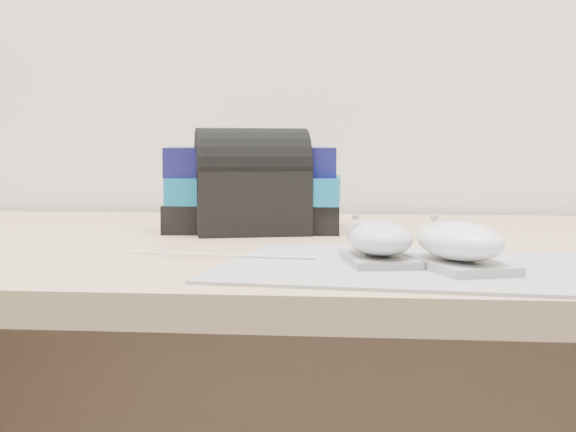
# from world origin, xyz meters

# --- Properties ---
(desk) EXTENTS (1.60, 0.80, 0.73)m
(desk) POSITION_xyz_m (0.00, 1.64, 0.50)
(desk) COLOR tan
(desk) RESTS_ON ground
(mousepad) EXTENTS (0.37, 0.31, 0.00)m
(mousepad) POSITION_xyz_m (0.04, 1.33, 0.73)
(mousepad) COLOR gray
(mousepad) RESTS_ON desk
(mouse_rear) EXTENTS (0.08, 0.12, 0.05)m
(mouse_rear) POSITION_xyz_m (0.01, 1.35, 0.75)
(mouse_rear) COLOR gray
(mouse_rear) RESTS_ON mousepad
(mouse_front) EXTENTS (0.10, 0.13, 0.05)m
(mouse_front) POSITION_xyz_m (0.08, 1.31, 0.75)
(mouse_front) COLOR #A7A7AA
(mouse_front) RESTS_ON mousepad
(usb_cable) EXTENTS (0.19, 0.03, 0.00)m
(usb_cable) POSITION_xyz_m (-0.14, 1.37, 0.73)
(usb_cable) COLOR silver
(usb_cable) RESTS_ON mousepad
(book_stack) EXTENTS (0.24, 0.20, 0.11)m
(book_stack) POSITION_xyz_m (-0.15, 1.69, 0.79)
(book_stack) COLOR black
(book_stack) RESTS_ON desk
(pouch) EXTENTS (0.16, 0.13, 0.14)m
(pouch) POSITION_xyz_m (-0.15, 1.63, 0.80)
(pouch) COLOR black
(pouch) RESTS_ON desk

